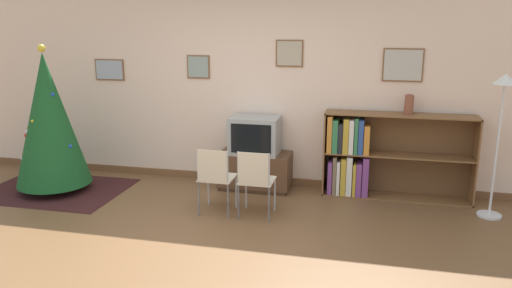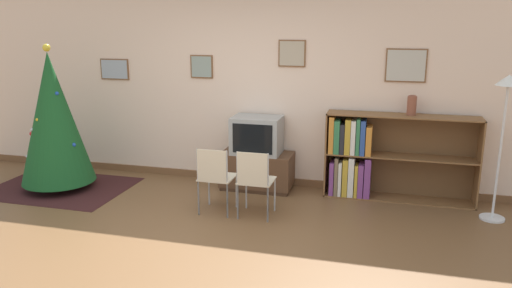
{
  "view_description": "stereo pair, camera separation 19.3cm",
  "coord_description": "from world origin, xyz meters",
  "px_view_note": "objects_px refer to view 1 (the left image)",
  "views": [
    {
      "loc": [
        1.65,
        -4.29,
        2.28
      ],
      "look_at": [
        0.35,
        1.29,
        0.84
      ],
      "focal_mm": 35.0,
      "sensor_mm": 36.0,
      "label": 1
    },
    {
      "loc": [
        1.83,
        -4.25,
        2.28
      ],
      "look_at": [
        0.35,
        1.29,
        0.84
      ],
      "focal_mm": 35.0,
      "sensor_mm": 36.0,
      "label": 2
    }
  ],
  "objects_px": {
    "folding_chair_left": "(215,177)",
    "tv_console": "(255,171)",
    "television": "(255,135)",
    "standing_lamp": "(502,108)",
    "christmas_tree": "(49,120)",
    "vase": "(409,104)",
    "folding_chair_right": "(255,179)",
    "bookshelf": "(369,157)"
  },
  "relations": [
    {
      "from": "standing_lamp",
      "to": "christmas_tree",
      "type": "bearing_deg",
      "value": -176.43
    },
    {
      "from": "folding_chair_left",
      "to": "christmas_tree",
      "type": "bearing_deg",
      "value": 172.23
    },
    {
      "from": "christmas_tree",
      "to": "television",
      "type": "xyz_separation_m",
      "value": [
        2.64,
        0.69,
        -0.22
      ]
    },
    {
      "from": "television",
      "to": "standing_lamp",
      "type": "distance_m",
      "value": 3.01
    },
    {
      "from": "folding_chair_left",
      "to": "vase",
      "type": "bearing_deg",
      "value": 26.91
    },
    {
      "from": "television",
      "to": "folding_chair_left",
      "type": "xyz_separation_m",
      "value": [
        -0.24,
        -1.02,
        -0.28
      ]
    },
    {
      "from": "vase",
      "to": "folding_chair_right",
      "type": "bearing_deg",
      "value": -146.94
    },
    {
      "from": "tv_console",
      "to": "folding_chair_right",
      "type": "relative_size",
      "value": 1.19
    },
    {
      "from": "folding_chair_right",
      "to": "standing_lamp",
      "type": "distance_m",
      "value": 2.9
    },
    {
      "from": "bookshelf",
      "to": "standing_lamp",
      "type": "bearing_deg",
      "value": -16.02
    },
    {
      "from": "christmas_tree",
      "to": "folding_chair_left",
      "type": "xyz_separation_m",
      "value": [
        2.4,
        -0.33,
        -0.51
      ]
    },
    {
      "from": "television",
      "to": "christmas_tree",
      "type": "bearing_deg",
      "value": -165.38
    },
    {
      "from": "folding_chair_right",
      "to": "bookshelf",
      "type": "relative_size",
      "value": 0.43
    },
    {
      "from": "folding_chair_left",
      "to": "folding_chair_right",
      "type": "bearing_deg",
      "value": 0.0
    },
    {
      "from": "bookshelf",
      "to": "standing_lamp",
      "type": "height_order",
      "value": "standing_lamp"
    },
    {
      "from": "christmas_tree",
      "to": "bookshelf",
      "type": "height_order",
      "value": "christmas_tree"
    },
    {
      "from": "bookshelf",
      "to": "vase",
      "type": "xyz_separation_m",
      "value": [
        0.46,
        0.04,
        0.71
      ]
    },
    {
      "from": "standing_lamp",
      "to": "folding_chair_right",
      "type": "bearing_deg",
      "value": -165.97
    },
    {
      "from": "christmas_tree",
      "to": "standing_lamp",
      "type": "distance_m",
      "value": 5.6
    },
    {
      "from": "standing_lamp",
      "to": "tv_console",
      "type": "bearing_deg",
      "value": 173.35
    },
    {
      "from": "tv_console",
      "to": "folding_chair_left",
      "type": "xyz_separation_m",
      "value": [
        -0.24,
        -1.02,
        0.22
      ]
    },
    {
      "from": "bookshelf",
      "to": "vase",
      "type": "distance_m",
      "value": 0.84
    },
    {
      "from": "television",
      "to": "folding_chair_right",
      "type": "height_order",
      "value": "television"
    },
    {
      "from": "christmas_tree",
      "to": "bookshelf",
      "type": "relative_size",
      "value": 1.04
    },
    {
      "from": "television",
      "to": "vase",
      "type": "relative_size",
      "value": 2.64
    },
    {
      "from": "folding_chair_left",
      "to": "bookshelf",
      "type": "relative_size",
      "value": 0.43
    },
    {
      "from": "folding_chair_left",
      "to": "standing_lamp",
      "type": "bearing_deg",
      "value": 11.96
    },
    {
      "from": "tv_console",
      "to": "bookshelf",
      "type": "xyz_separation_m",
      "value": [
        1.51,
        0.07,
        0.27
      ]
    },
    {
      "from": "christmas_tree",
      "to": "folding_chair_left",
      "type": "relative_size",
      "value": 2.39
    },
    {
      "from": "tv_console",
      "to": "folding_chair_left",
      "type": "height_order",
      "value": "folding_chair_left"
    },
    {
      "from": "christmas_tree",
      "to": "folding_chair_right",
      "type": "relative_size",
      "value": 2.39
    },
    {
      "from": "folding_chair_left",
      "to": "tv_console",
      "type": "bearing_deg",
      "value": 76.56
    },
    {
      "from": "tv_console",
      "to": "standing_lamp",
      "type": "distance_m",
      "value": 3.14
    },
    {
      "from": "tv_console",
      "to": "christmas_tree",
      "type": "bearing_deg",
      "value": -165.33
    },
    {
      "from": "christmas_tree",
      "to": "television",
      "type": "bearing_deg",
      "value": 14.62
    },
    {
      "from": "television",
      "to": "bookshelf",
      "type": "distance_m",
      "value": 1.53
    },
    {
      "from": "television",
      "to": "standing_lamp",
      "type": "relative_size",
      "value": 0.39
    },
    {
      "from": "tv_console",
      "to": "vase",
      "type": "distance_m",
      "value": 2.2
    },
    {
      "from": "folding_chair_right",
      "to": "tv_console",
      "type": "bearing_deg",
      "value": 103.44
    },
    {
      "from": "christmas_tree",
      "to": "vase",
      "type": "distance_m",
      "value": 4.68
    },
    {
      "from": "christmas_tree",
      "to": "television",
      "type": "distance_m",
      "value": 2.74
    },
    {
      "from": "folding_chair_left",
      "to": "folding_chair_right",
      "type": "relative_size",
      "value": 1.0
    }
  ]
}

